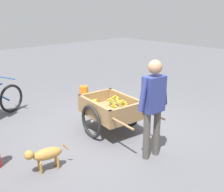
% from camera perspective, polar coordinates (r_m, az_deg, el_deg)
% --- Properties ---
extents(ground_plane, '(24.00, 24.00, 0.00)m').
position_cam_1_polar(ground_plane, '(5.37, 0.24, -7.71)').
color(ground_plane, '#56565B').
extents(fruit_cart, '(1.72, 1.00, 0.74)m').
position_cam_1_polar(fruit_cart, '(5.26, -0.27, -3.10)').
color(fruit_cart, '#937047').
rests_on(fruit_cart, ground).
extents(vendor_person, '(0.23, 0.61, 1.61)m').
position_cam_1_polar(vendor_person, '(4.25, 8.67, -1.08)').
color(vendor_person, '#4C4742').
rests_on(vendor_person, ground).
extents(dog, '(0.26, 0.66, 0.40)m').
position_cam_1_polar(dog, '(4.23, -13.87, -11.82)').
color(dog, '#AD7A38').
rests_on(dog, ground).
extents(plastic_bucket, '(0.24, 0.24, 0.29)m').
position_cam_1_polar(plastic_bucket, '(7.43, -5.89, 0.95)').
color(plastic_bucket, orange).
rests_on(plastic_bucket, ground).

